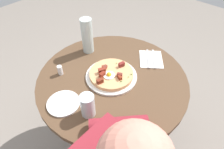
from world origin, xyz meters
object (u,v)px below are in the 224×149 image
water_bottle (87,36)px  pepper_shaker (137,134)px  dining_table (112,96)px  water_glass (88,105)px  breakfast_pizza (111,74)px  knife (154,59)px  bread_plate (63,103)px  pizza_plate (112,76)px  salt_shaker (60,70)px  fork (148,58)px

water_bottle → pepper_shaker: (-0.61, 0.28, -0.09)m
dining_table → water_glass: (-0.08, 0.26, 0.23)m
breakfast_pizza → knife: size_ratio=1.38×
water_glass → water_bottle: size_ratio=0.54×
water_glass → water_bottle: bearing=-43.2°
breakfast_pizza → dining_table: bearing=178.3°
breakfast_pizza → pepper_shaker: bearing=148.7°
bread_plate → pepper_shaker: (-0.38, -0.10, 0.02)m
dining_table → breakfast_pizza: 0.19m
pizza_plate → water_glass: bearing=108.1°
dining_table → pepper_shaker: (-0.32, 0.20, 0.19)m
pizza_plate → salt_shaker: (0.23, 0.18, 0.02)m
breakfast_pizza → water_bottle: size_ratio=1.09×
bread_plate → water_glass: 0.15m
breakfast_pizza → water_bottle: 0.30m
dining_table → pizza_plate: (0.01, -0.00, 0.17)m
water_bottle → knife: bearing=-150.6°
water_bottle → salt_shaker: size_ratio=3.87×
water_bottle → dining_table: bearing=163.7°
fork → pepper_shaker: pepper_shaker is taller
bread_plate → fork: bearing=-101.6°
salt_shaker → breakfast_pizza: bearing=-142.8°
breakfast_pizza → water_glass: water_glass is taller
knife → salt_shaker: size_ratio=3.05×
water_bottle → pepper_shaker: bearing=155.0°
bread_plate → water_glass: size_ratio=1.34×
pizza_plate → bread_plate: pizza_plate is taller
water_glass → pizza_plate: bearing=-71.9°
breakfast_pizza → bread_plate: size_ratio=1.50×
pizza_plate → water_bottle: size_ratio=1.28×
dining_table → water_bottle: 0.41m
bread_plate → water_bottle: water_bottle is taller
dining_table → knife: bearing=-106.8°
pizza_plate → pepper_shaker: 0.39m
water_bottle → salt_shaker: (-0.04, 0.26, -0.08)m
pizza_plate → knife: 0.31m
bread_plate → knife: 0.61m
breakfast_pizza → salt_shaker: 0.29m
fork → water_glass: (-0.02, 0.53, 0.06)m
knife → salt_shaker: salt_shaker is taller
breakfast_pizza → knife: bearing=-108.2°
water_glass → water_bottle: water_bottle is taller
dining_table → salt_shaker: size_ratio=14.52×
dining_table → salt_shaker: salt_shaker is taller
knife → pepper_shaker: bearing=-12.9°
fork → pepper_shaker: (-0.26, 0.47, 0.02)m
pizza_plate → breakfast_pizza: size_ratio=1.17×
water_bottle → salt_shaker: 0.28m
fork → knife: 0.04m
water_glass → salt_shaker: 0.33m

